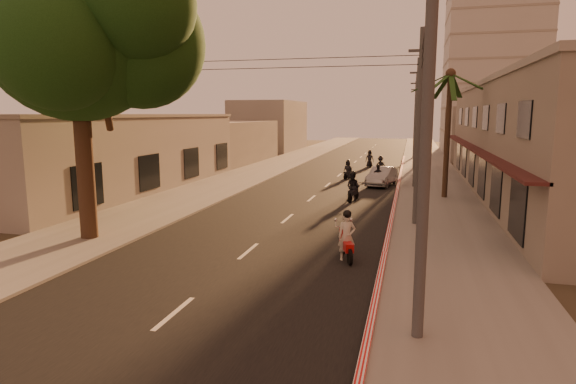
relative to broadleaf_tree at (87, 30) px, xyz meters
The scene contains 21 objects.
ground 10.96m from the broadleaf_tree, 17.97° to the right, with size 160.00×160.00×0.00m, color #383023.
road 20.84m from the broadleaf_tree, 69.68° to the left, with size 10.00×140.00×0.02m, color black.
sidewalk_right 24.26m from the broadleaf_tree, 51.68° to the left, with size 5.00×140.00×0.12m, color slate.
sidewalk_left 19.76m from the broadleaf_tree, 92.85° to the left, with size 5.00×140.00×0.12m, color slate.
curb_stripe 19.30m from the broadleaf_tree, 47.67° to the left, with size 0.20×60.00×0.20m, color red.
shophouse_row 26.41m from the broadleaf_tree, 37.63° to the left, with size 8.80×34.20×7.30m.
left_building 15.15m from the broadleaf_tree, 121.87° to the left, with size 8.20×24.20×5.20m.
distant_tower 58.67m from the broadleaf_tree, 67.22° to the left, with size 12.10×12.10×28.00m.
broadleaf_tree is the anchor object (origin of this frame).
palm_tree 20.18m from the broadleaf_tree, 43.48° to the left, with size 5.00×5.00×8.20m.
utility_poles 22.06m from the broadleaf_tree, 54.34° to the left, with size 1.20×48.26×9.00m.
filler_right 47.87m from the broadleaf_tree, 64.31° to the left, with size 8.00×14.00×6.00m, color gray.
filler_left_near 33.30m from the broadleaf_tree, 103.06° to the left, with size 8.00×14.00×4.40m, color gray.
filler_left_far 50.64m from the broadleaf_tree, 98.43° to the left, with size 8.00×14.00×7.00m, color gray.
scooter_red 12.90m from the broadleaf_tree, ahead, with size 1.00×1.81×1.86m.
scooter_mid_a 16.68m from the broadleaf_tree, 51.54° to the left, with size 1.09×1.86×1.85m.
scooter_mid_b 22.05m from the broadleaf_tree, 60.23° to the left, with size 0.96×1.66×1.63m.
scooter_far_a 24.19m from the broadleaf_tree, 70.59° to the left, with size 0.98×1.55×1.56m.
scooter_far_b 28.47m from the broadleaf_tree, 68.72° to the left, with size 1.16×1.66×1.63m.
parked_car 22.68m from the broadleaf_tree, 60.45° to the left, with size 2.20×4.39×1.38m, color #93969B.
scooter_far_c 32.82m from the broadleaf_tree, 74.41° to the left, with size 0.96×1.76×1.74m.
Camera 1 is at (5.89, -14.88, 5.21)m, focal length 30.00 mm.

